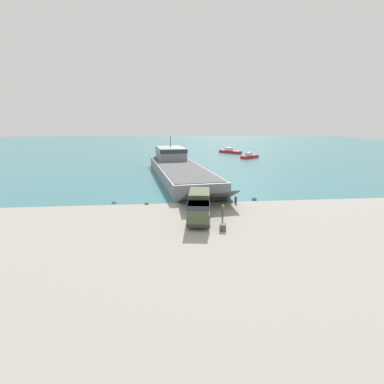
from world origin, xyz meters
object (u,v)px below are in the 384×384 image
(military_truck, at_px, (199,206))
(mooring_bollard, at_px, (236,200))
(moored_boat_a, at_px, (249,156))
(landing_craft, at_px, (178,167))
(soldier_on_ramp, at_px, (223,211))
(moored_boat_b, at_px, (230,151))
(cargo_crate, at_px, (223,227))

(military_truck, height_order, mooring_bollard, military_truck)
(moored_boat_a, bearing_deg, mooring_bollard, -54.76)
(military_truck, bearing_deg, landing_craft, -169.48)
(landing_craft, xyz_separation_m, moored_boat_a, (22.44, 26.99, -1.17))
(military_truck, relative_size, soldier_on_ramp, 4.14)
(moored_boat_b, bearing_deg, landing_craft, 26.18)
(moored_boat_a, relative_size, moored_boat_b, 0.79)
(moored_boat_a, xyz_separation_m, mooring_bollard, (-15.77, -47.87, -0.09))
(moored_boat_a, bearing_deg, moored_boat_b, 153.62)
(mooring_bollard, bearing_deg, cargo_crate, -110.69)
(landing_craft, relative_size, military_truck, 5.45)
(landing_craft, height_order, moored_boat_a, landing_craft)
(moored_boat_b, bearing_deg, soldier_on_ramp, 38.46)
(landing_craft, height_order, moored_boat_b, landing_craft)
(landing_craft, relative_size, moored_boat_b, 5.02)
(military_truck, height_order, moored_boat_a, military_truck)
(military_truck, height_order, moored_boat_b, military_truck)
(moored_boat_a, relative_size, cargo_crate, 7.94)
(military_truck, distance_m, moored_boat_b, 71.46)
(military_truck, bearing_deg, moored_boat_b, 173.24)
(moored_boat_a, bearing_deg, soldier_on_ramp, -55.66)
(military_truck, xyz_separation_m, moored_boat_a, (21.52, 54.40, -1.01))
(mooring_bollard, bearing_deg, moored_boat_a, 71.77)
(mooring_bollard, distance_m, cargo_crate, 10.59)
(military_truck, distance_m, soldier_on_ramp, 2.73)
(soldier_on_ramp, xyz_separation_m, moored_boat_a, (18.85, 54.33, -0.42))
(military_truck, relative_size, cargo_crate, 9.23)
(landing_craft, xyz_separation_m, military_truck, (0.92, -27.42, -0.16))
(military_truck, xyz_separation_m, soldier_on_ramp, (2.67, 0.07, -0.59))
(mooring_bollard, bearing_deg, soldier_on_ramp, -115.50)
(military_truck, bearing_deg, moored_boat_a, 167.02)
(moored_boat_b, relative_size, mooring_bollard, 8.43)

